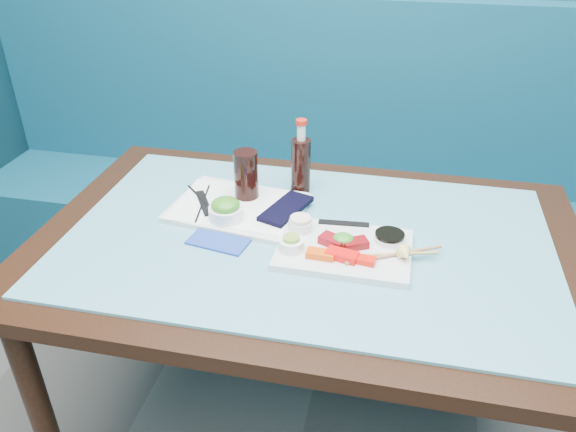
% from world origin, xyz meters
% --- Properties ---
extents(booth_bench, '(3.00, 0.56, 1.17)m').
position_xyz_m(booth_bench, '(0.00, 2.29, 0.37)').
color(booth_bench, navy).
rests_on(booth_bench, ground).
extents(dining_table, '(1.40, 0.90, 0.75)m').
position_xyz_m(dining_table, '(0.00, 1.45, 0.67)').
color(dining_table, black).
rests_on(dining_table, ground).
extents(glass_top, '(1.22, 0.76, 0.01)m').
position_xyz_m(glass_top, '(0.00, 1.45, 0.75)').
color(glass_top, '#59A2B2').
rests_on(glass_top, dining_table).
extents(sashimi_plate, '(0.32, 0.23, 0.02)m').
position_xyz_m(sashimi_plate, '(0.10, 1.40, 0.77)').
color(sashimi_plate, white).
rests_on(sashimi_plate, glass_top).
extents(salmon_left, '(0.07, 0.04, 0.02)m').
position_xyz_m(salmon_left, '(0.05, 1.34, 0.78)').
color(salmon_left, '#F24E09').
rests_on(salmon_left, sashimi_plate).
extents(salmon_mid, '(0.08, 0.05, 0.02)m').
position_xyz_m(salmon_mid, '(0.10, 1.35, 0.78)').
color(salmon_mid, '#FF0D0A').
rests_on(salmon_mid, sashimi_plate).
extents(salmon_right, '(0.06, 0.04, 0.01)m').
position_xyz_m(salmon_right, '(0.15, 1.34, 0.78)').
color(salmon_right, red).
rests_on(salmon_right, sashimi_plate).
extents(tuna_left, '(0.07, 0.06, 0.02)m').
position_xyz_m(tuna_left, '(0.07, 1.40, 0.78)').
color(tuna_left, maroon).
rests_on(tuna_left, sashimi_plate).
extents(tuna_right, '(0.07, 0.06, 0.02)m').
position_xyz_m(tuna_right, '(0.13, 1.40, 0.78)').
color(tuna_right, maroon).
rests_on(tuna_right, sashimi_plate).
extents(seaweed_garnish, '(0.07, 0.06, 0.03)m').
position_xyz_m(seaweed_garnish, '(0.10, 1.41, 0.79)').
color(seaweed_garnish, '#339121').
rests_on(seaweed_garnish, sashimi_plate).
extents(ramekin_wasabi, '(0.08, 0.08, 0.03)m').
position_xyz_m(ramekin_wasabi, '(-0.02, 1.36, 0.79)').
color(ramekin_wasabi, white).
rests_on(ramekin_wasabi, sashimi_plate).
extents(wasabi_fill, '(0.05, 0.05, 0.01)m').
position_xyz_m(wasabi_fill, '(-0.02, 1.36, 0.80)').
color(wasabi_fill, '#7BA635').
rests_on(wasabi_fill, ramekin_wasabi).
extents(ramekin_ginger, '(0.08, 0.08, 0.02)m').
position_xyz_m(ramekin_ginger, '(-0.02, 1.45, 0.79)').
color(ramekin_ginger, white).
rests_on(ramekin_ginger, sashimi_plate).
extents(ginger_fill, '(0.07, 0.07, 0.01)m').
position_xyz_m(ginger_fill, '(-0.02, 1.45, 0.81)').
color(ginger_fill, '#FCE5CE').
rests_on(ginger_fill, ramekin_ginger).
extents(soy_dish, '(0.09, 0.09, 0.01)m').
position_xyz_m(soy_dish, '(0.21, 1.45, 0.78)').
color(soy_dish, white).
rests_on(soy_dish, sashimi_plate).
extents(soy_fill, '(0.09, 0.09, 0.01)m').
position_xyz_m(soy_fill, '(0.21, 1.45, 0.79)').
color(soy_fill, black).
rests_on(soy_fill, soy_dish).
extents(lemon_wedge, '(0.05, 0.04, 0.04)m').
position_xyz_m(lemon_wedge, '(0.25, 1.37, 0.79)').
color(lemon_wedge, '#F3DE73').
rests_on(lemon_wedge, sashimi_plate).
extents(chopstick_sleeve, '(0.13, 0.03, 0.00)m').
position_xyz_m(chopstick_sleeve, '(0.09, 1.50, 0.78)').
color(chopstick_sleeve, black).
rests_on(chopstick_sleeve, sashimi_plate).
extents(wooden_chopstick_a, '(0.23, 0.07, 0.01)m').
position_xyz_m(wooden_chopstick_a, '(0.21, 1.38, 0.78)').
color(wooden_chopstick_a, tan).
rests_on(wooden_chopstick_a, sashimi_plate).
extents(wooden_chopstick_b, '(0.22, 0.13, 0.01)m').
position_xyz_m(wooden_chopstick_b, '(0.22, 1.38, 0.78)').
color(wooden_chopstick_b, '#A16C4B').
rests_on(wooden_chopstick_b, sashimi_plate).
extents(serving_tray, '(0.38, 0.31, 0.01)m').
position_xyz_m(serving_tray, '(-0.21, 1.54, 0.76)').
color(serving_tray, silver).
rests_on(serving_tray, glass_top).
extents(paper_placemat, '(0.35, 0.25, 0.00)m').
position_xyz_m(paper_placemat, '(-0.21, 1.54, 0.77)').
color(paper_placemat, white).
rests_on(paper_placemat, serving_tray).
extents(seaweed_bowl, '(0.11, 0.11, 0.04)m').
position_xyz_m(seaweed_bowl, '(-0.22, 1.47, 0.79)').
color(seaweed_bowl, white).
rests_on(seaweed_bowl, serving_tray).
extents(seaweed_salad, '(0.08, 0.08, 0.04)m').
position_xyz_m(seaweed_salad, '(-0.22, 1.47, 0.81)').
color(seaweed_salad, '#37861E').
rests_on(seaweed_salad, seaweed_bowl).
extents(cola_glass, '(0.09, 0.09, 0.14)m').
position_xyz_m(cola_glass, '(-0.20, 1.60, 0.84)').
color(cola_glass, black).
rests_on(cola_glass, serving_tray).
extents(navy_pouch, '(0.13, 0.19, 0.01)m').
position_xyz_m(navy_pouch, '(-0.08, 1.54, 0.78)').
color(navy_pouch, black).
rests_on(navy_pouch, serving_tray).
extents(fork, '(0.02, 0.09, 0.01)m').
position_xyz_m(fork, '(-0.08, 1.65, 0.78)').
color(fork, silver).
rests_on(fork, serving_tray).
extents(black_chopstick_a, '(0.04, 0.20, 0.01)m').
position_xyz_m(black_chopstick_a, '(-0.31, 1.53, 0.77)').
color(black_chopstick_a, black).
rests_on(black_chopstick_a, serving_tray).
extents(black_chopstick_b, '(0.17, 0.18, 0.01)m').
position_xyz_m(black_chopstick_b, '(-0.30, 1.53, 0.77)').
color(black_chopstick_b, black).
rests_on(black_chopstick_b, serving_tray).
extents(tray_sleeve, '(0.09, 0.14, 0.00)m').
position_xyz_m(tray_sleeve, '(-0.31, 1.53, 0.77)').
color(tray_sleeve, black).
rests_on(tray_sleeve, serving_tray).
extents(cola_bottle_body, '(0.07, 0.07, 0.16)m').
position_xyz_m(cola_bottle_body, '(-0.06, 1.69, 0.84)').
color(cola_bottle_body, black).
rests_on(cola_bottle_body, glass_top).
extents(cola_bottle_neck, '(0.03, 0.03, 0.05)m').
position_xyz_m(cola_bottle_neck, '(-0.06, 1.69, 0.94)').
color(cola_bottle_neck, silver).
rests_on(cola_bottle_neck, cola_bottle_body).
extents(cola_bottle_cap, '(0.03, 0.03, 0.01)m').
position_xyz_m(cola_bottle_cap, '(-0.06, 1.69, 0.97)').
color(cola_bottle_cap, red).
rests_on(cola_bottle_cap, cola_bottle_neck).
extents(blue_napkin, '(0.18, 0.18, 0.01)m').
position_xyz_m(blue_napkin, '(-0.21, 1.41, 0.76)').
color(blue_napkin, '#1B3C97').
rests_on(blue_napkin, glass_top).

